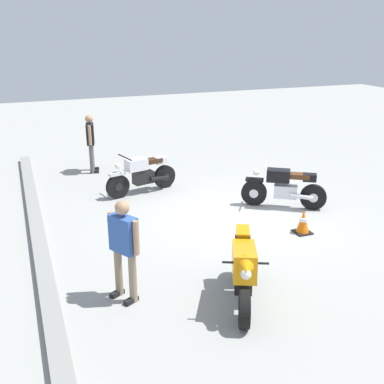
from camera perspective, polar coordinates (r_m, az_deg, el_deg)
name	(u,v)px	position (r m, az deg, el deg)	size (l,w,h in m)	color
ground_plane	(243,218)	(11.23, 6.18, -3.16)	(40.00, 40.00, 0.00)	#9E9E99
curb_edge	(40,246)	(10.13, -17.88, -6.26)	(14.00, 0.30, 0.15)	gray
motorcycle_silver_cruiser	(142,174)	(12.74, -6.04, 2.15)	(0.79, 2.05, 1.09)	black
motorcycle_black_cruiser	(284,187)	(11.86, 11.07, 0.55)	(1.24, 1.82, 1.09)	black
motorcycle_orange_sportbike	(243,270)	(7.77, 6.22, -9.30)	(1.85, 1.03, 1.14)	black
person_in_blue_shirt	(124,244)	(7.72, -8.23, -6.19)	(0.62, 0.49, 1.74)	gray
person_in_black_shirt	(91,139)	(14.71, -12.15, 6.24)	(0.68, 0.38, 1.77)	#59595B
traffic_cone	(303,222)	(10.59, 13.27, -3.52)	(0.36, 0.36, 0.53)	black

